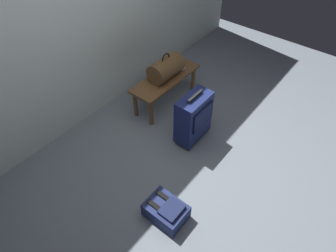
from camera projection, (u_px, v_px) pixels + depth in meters
The scene contains 7 objects.
ground_plane at pixel (194, 169), 3.20m from camera, with size 6.60×6.60×0.00m, color slate.
back_wall at pixel (71, 2), 2.92m from camera, with size 6.00×0.10×2.80m, color silver.
bench at pixel (166, 81), 3.76m from camera, with size 1.00×0.36×0.41m.
duffel_bag_brown at pixel (166, 68), 3.62m from camera, with size 0.44×0.26×0.34m.
cell_phone at pixel (180, 67), 3.86m from camera, with size 0.07×0.14×0.01m.
suitcase_upright_navy at pixel (194, 117), 3.30m from camera, with size 0.44×0.25×0.65m.
backpack_navy at pixel (166, 211), 2.75m from camera, with size 0.28×0.38×0.21m.
Camera 1 is at (-1.68, -0.98, 2.60)m, focal length 31.49 mm.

